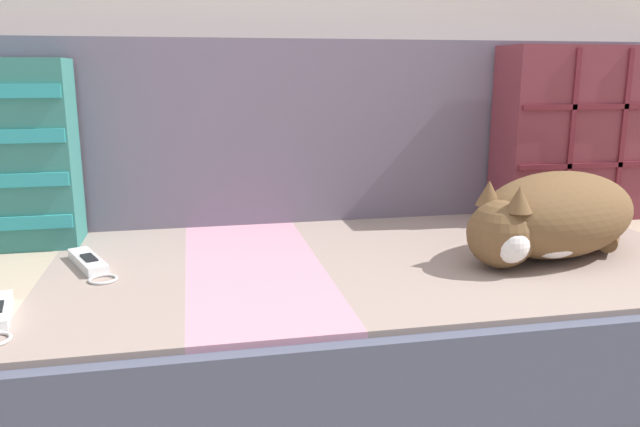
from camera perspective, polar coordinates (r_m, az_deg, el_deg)
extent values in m
cube|color=brown|center=(1.33, -0.47, -15.39)|extent=(2.10, 0.82, 0.17)
cube|color=#4C5166|center=(1.25, -0.49, -8.24)|extent=(2.06, 0.80, 0.18)
cube|color=gray|center=(1.19, -18.15, -5.08)|extent=(0.25, 0.72, 0.01)
cube|color=#C6899E|center=(1.19, -6.21, -4.56)|extent=(0.25, 0.72, 0.01)
cube|color=gray|center=(1.23, 5.30, -3.86)|extent=(0.25, 0.72, 0.01)
cube|color=gray|center=(1.32, 15.58, -3.11)|extent=(0.25, 0.72, 0.01)
cube|color=gray|center=(1.45, 24.28, -2.39)|extent=(0.25, 0.72, 0.01)
cube|color=slate|center=(1.51, -3.05, 7.57)|extent=(2.06, 0.14, 0.42)
cube|color=brown|center=(1.63, 22.65, 6.77)|extent=(0.40, 0.13, 0.41)
cube|color=maroon|center=(1.58, 23.82, 4.04)|extent=(0.38, 0.01, 0.01)
cube|color=maroon|center=(1.53, 22.03, 6.51)|extent=(0.01, 0.01, 0.39)
cube|color=maroon|center=(1.57, 24.26, 8.90)|extent=(0.38, 0.01, 0.01)
cube|color=maroon|center=(1.61, 25.95, 6.41)|extent=(0.01, 0.01, 0.39)
ellipsoid|color=brown|center=(1.28, 20.88, -0.05)|extent=(0.42, 0.34, 0.16)
sphere|color=brown|center=(1.16, 16.23, -1.80)|extent=(0.12, 0.12, 0.12)
sphere|color=white|center=(1.14, 17.00, -2.67)|extent=(0.07, 0.07, 0.07)
ellipsoid|color=white|center=(1.19, 20.73, -2.14)|extent=(0.11, 0.05, 0.07)
cylinder|color=brown|center=(1.39, 25.03, -1.72)|extent=(0.13, 0.15, 0.04)
cone|color=brown|center=(1.13, 17.76, 1.26)|extent=(0.05, 0.05, 0.05)
cone|color=brown|center=(1.17, 15.19, 1.84)|extent=(0.05, 0.05, 0.05)
cube|color=black|center=(1.09, -27.21, -6.81)|extent=(0.03, 0.01, 0.02)
cube|color=white|center=(1.22, -20.46, -4.14)|extent=(0.09, 0.15, 0.02)
cube|color=black|center=(1.21, -20.37, -3.80)|extent=(0.04, 0.06, 0.00)
cube|color=black|center=(1.29, -21.25, -3.33)|extent=(0.03, 0.02, 0.02)
torus|color=silver|center=(1.13, -19.22, -5.70)|extent=(0.06, 0.06, 0.01)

